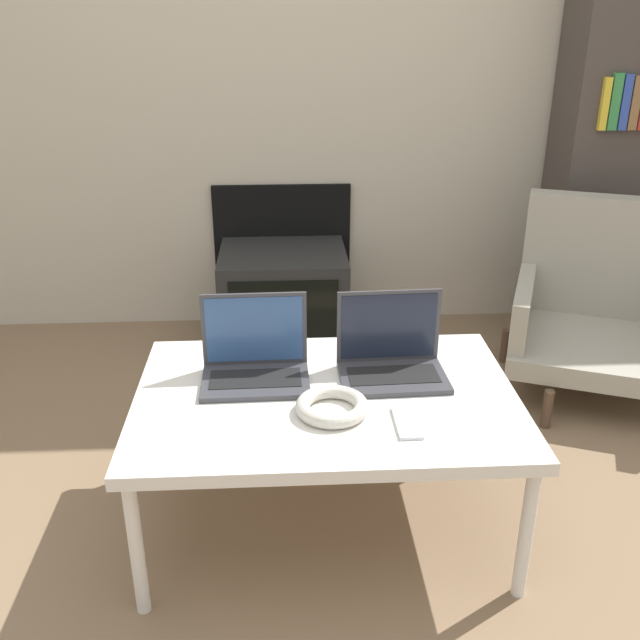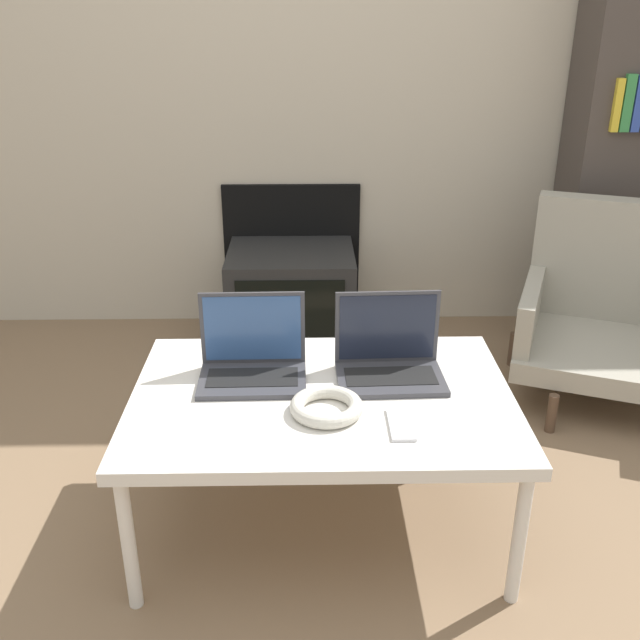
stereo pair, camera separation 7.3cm
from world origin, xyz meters
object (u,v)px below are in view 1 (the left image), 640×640
object	(u,v)px
laptop_left	(255,360)
laptop_right	(391,356)
armchair	(605,304)
headphones	(332,406)
tv	(284,297)
phone	(407,423)

from	to	relation	value
laptop_left	laptop_right	bearing A→B (deg)	-1.02
laptop_left	laptop_right	size ratio (longest dim) A/B	0.99
armchair	headphones	bearing A→B (deg)	-119.53
laptop_left	headphones	size ratio (longest dim) A/B	1.58
laptop_right	tv	size ratio (longest dim) A/B	0.56
headphones	phone	bearing A→B (deg)	-19.76
headphones	laptop_left	bearing A→B (deg)	134.85
laptop_left	phone	bearing A→B (deg)	-35.90
headphones	tv	world-z (taller)	headphones
headphones	phone	world-z (taller)	headphones
armchair	laptop_left	bearing A→B (deg)	-130.37
laptop_left	armchair	bearing A→B (deg)	27.15
laptop_right	headphones	world-z (taller)	laptop_right
headphones	armchair	distance (m)	1.48
headphones	armchair	size ratio (longest dim) A/B	0.22
laptop_right	headphones	distance (m)	0.28
laptop_right	phone	world-z (taller)	laptop_right
phone	laptop_left	bearing A→B (deg)	145.12
tv	armchair	size ratio (longest dim) A/B	0.65
phone	laptop_right	bearing A→B (deg)	90.47
laptop_left	headphones	bearing A→B (deg)	-46.16
laptop_right	phone	size ratio (longest dim) A/B	2.05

